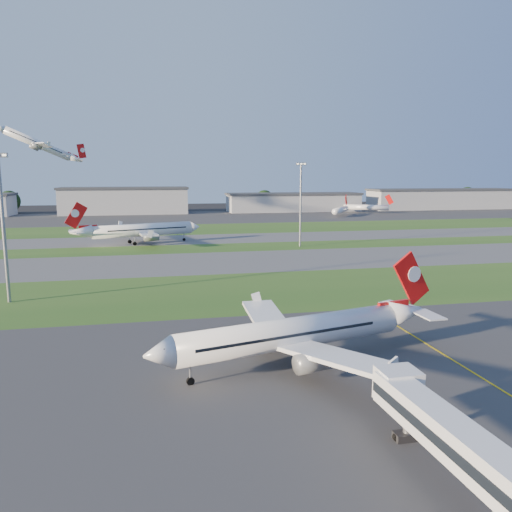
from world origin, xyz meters
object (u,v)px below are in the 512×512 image
object	(u,v)px
light_mast_west	(3,218)
airliner_taxiing	(142,230)
jet_bridge	(491,469)
light_mast_centre	(301,199)
mini_jet_near	(341,210)
mini_jet_far	(366,207)
airliner_parked	(294,334)

from	to	relation	value
light_mast_west	airliner_taxiing	bearing A→B (deg)	73.29
airliner_taxiing	light_mast_west	xyz separation A→B (m)	(-21.69, -72.25, 10.40)
jet_bridge	light_mast_centre	bearing A→B (deg)	78.62
mini_jet_near	mini_jet_far	size ratio (longest dim) A/B	0.96
jet_bridge	airliner_taxiing	world-z (taller)	airliner_taxiing
jet_bridge	mini_jet_near	size ratio (longest dim) A/B	1.10
airliner_taxiing	light_mast_centre	bearing A→B (deg)	142.97
airliner_parked	light_mast_west	bearing A→B (deg)	122.37
airliner_parked	mini_jet_far	bearing A→B (deg)	49.62
jet_bridge	light_mast_centre	xyz separation A→B (m)	(24.81, 123.24, 10.81)
airliner_taxiing	mini_jet_near	world-z (taller)	airliner_taxiing
airliner_parked	airliner_taxiing	xyz separation A→B (m)	(-19.04, 110.67, 0.54)
mini_jet_near	light_mast_west	xyz separation A→B (m)	(-125.30, -163.39, 11.53)
light_mast_centre	jet_bridge	bearing A→B (deg)	-101.38
airliner_parked	light_mast_west	world-z (taller)	light_mast_west
airliner_parked	mini_jet_near	xyz separation A→B (m)	(84.57, 201.81, -0.59)
light_mast_west	light_mast_centre	world-z (taller)	same
airliner_taxiing	mini_jet_near	size ratio (longest dim) A/B	1.58
mini_jet_near	light_mast_centre	xyz separation A→B (m)	(-55.30, -107.39, 11.53)
mini_jet_far	light_mast_west	world-z (taller)	light_mast_west
jet_bridge	airliner_taxiing	bearing A→B (deg)	99.56
mini_jet_far	light_mast_west	distance (m)	234.94
airliner_taxiing	mini_jet_near	distance (m)	137.99
airliner_taxiing	light_mast_centre	distance (m)	52.02
jet_bridge	light_mast_west	world-z (taller)	light_mast_west
airliner_taxiing	airliner_parked	bearing A→B (deg)	81.32
airliner_parked	airliner_taxiing	size ratio (longest dim) A/B	0.89
jet_bridge	airliner_parked	world-z (taller)	airliner_parked
light_mast_centre	mini_jet_far	bearing A→B (deg)	58.02
jet_bridge	mini_jet_near	distance (m)	244.14
airliner_parked	mini_jet_far	size ratio (longest dim) A/B	1.36
airliner_parked	light_mast_west	xyz separation A→B (m)	(-40.73, 38.42, 10.94)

